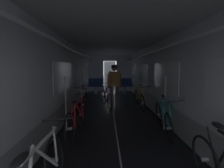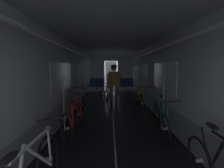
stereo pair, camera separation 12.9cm
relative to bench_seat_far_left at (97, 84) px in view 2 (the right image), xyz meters
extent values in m
cube|color=black|center=(-0.51, -4.82, -0.56)|extent=(0.08, 11.50, 0.01)
cube|color=black|center=(2.31, -4.82, -0.56)|extent=(0.08, 11.50, 0.01)
cube|color=beige|center=(0.90, -4.82, -0.56)|extent=(0.03, 11.27, 0.00)
cube|color=#9EA0A5|center=(-0.61, -4.82, -0.27)|extent=(0.12, 11.50, 0.60)
cube|color=silver|center=(-0.61, -4.82, 0.96)|extent=(0.12, 11.50, 1.85)
cube|color=white|center=(-0.54, -5.40, 0.78)|extent=(0.02, 1.90, 0.80)
cube|color=white|center=(-0.54, -2.52, 0.78)|extent=(0.02, 1.90, 0.80)
cube|color=white|center=(-0.54, 0.35, 0.78)|extent=(0.02, 1.90, 0.80)
cube|color=yellow|center=(-0.54, -4.94, 0.78)|extent=(0.01, 0.20, 0.28)
cylinder|color=white|center=(-0.27, -4.82, 1.53)|extent=(0.07, 11.04, 0.07)
cylinder|color=#B7BABF|center=(-0.37, -5.97, 0.13)|extent=(0.04, 0.04, 1.40)
cylinder|color=#B7BABF|center=(-0.37, -3.37, 0.13)|extent=(0.04, 0.04, 1.40)
cube|color=#9EA0A5|center=(2.41, -4.82, -0.27)|extent=(0.12, 11.50, 0.60)
cube|color=silver|center=(2.41, -4.82, 0.96)|extent=(0.12, 11.50, 1.85)
cube|color=white|center=(2.35, -5.40, 0.78)|extent=(0.02, 1.90, 0.80)
cube|color=white|center=(2.35, -2.52, 0.78)|extent=(0.02, 1.90, 0.80)
cube|color=white|center=(2.35, 0.35, 0.78)|extent=(0.02, 1.90, 0.80)
cube|color=yellow|center=(2.35, -5.04, 0.78)|extent=(0.01, 0.20, 0.28)
cylinder|color=white|center=(2.07, -4.82, 1.53)|extent=(0.07, 11.04, 0.07)
cylinder|color=#B7BABF|center=(2.17, -5.97, 0.13)|extent=(0.04, 0.04, 1.40)
cylinder|color=#B7BABF|center=(2.17, -3.37, 0.13)|extent=(0.04, 0.04, 1.40)
cube|color=silver|center=(-0.05, 0.99, 0.66)|extent=(1.00, 0.12, 2.45)
cube|color=silver|center=(1.85, 0.99, 0.66)|extent=(1.00, 0.12, 2.45)
cube|color=silver|center=(0.90, 0.99, 1.68)|extent=(0.90, 0.12, 0.40)
cube|color=#4C4F54|center=(0.90, 1.69, 0.46)|extent=(0.81, 0.04, 2.05)
cube|color=silver|center=(0.90, -4.82, 1.94)|extent=(3.14, 11.62, 0.12)
cylinder|color=gray|center=(0.00, -0.07, -0.35)|extent=(0.12, 0.12, 0.44)
cube|color=#2D4784|center=(0.00, -0.07, -0.08)|extent=(0.96, 0.44, 0.10)
cube|color=#2D4784|center=(0.00, 0.12, 0.17)|extent=(0.96, 0.08, 0.40)
torus|color=gray|center=(-0.43, 0.15, 0.37)|extent=(0.14, 0.14, 0.02)
cylinder|color=gray|center=(1.80, -0.07, -0.35)|extent=(0.12, 0.12, 0.44)
cube|color=#2D4784|center=(1.80, -0.07, -0.08)|extent=(0.96, 0.44, 0.10)
cube|color=#2D4784|center=(1.80, 0.12, 0.17)|extent=(0.96, 0.08, 0.40)
torus|color=gray|center=(1.37, 0.15, 0.37)|extent=(0.14, 0.14, 0.02)
torus|color=black|center=(-0.21, -3.47, -0.24)|extent=(0.14, 0.67, 0.67)
cylinder|color=#B2B2B7|center=(-0.21, -3.47, -0.24)|extent=(0.10, 0.05, 0.06)
torus|color=black|center=(-0.17, -4.49, -0.24)|extent=(0.14, 0.67, 0.67)
cylinder|color=#B2B2B7|center=(-0.17, -4.49, -0.24)|extent=(0.10, 0.05, 0.06)
cylinder|color=#ADAFB5|center=(-0.20, -4.17, -0.02)|extent=(0.09, 0.54, 0.56)
cylinder|color=#ADAFB5|center=(-0.22, -3.76, -0.02)|extent=(0.11, 0.34, 0.55)
cylinder|color=#ADAFB5|center=(-0.24, -4.02, 0.25)|extent=(0.07, 0.82, 0.04)
cylinder|color=#ADAFB5|center=(-0.23, -3.54, 0.01)|extent=(0.08, 0.17, 0.49)
cylinder|color=#ADAFB5|center=(-0.19, -3.69, -0.26)|extent=(0.05, 0.45, 0.07)
cylinder|color=#ADAFB5|center=(-0.20, -4.46, 0.01)|extent=(0.09, 0.09, 0.49)
cylinder|color=black|center=(-0.18, -3.92, -0.28)|extent=(0.04, 0.17, 0.17)
ellipsoid|color=black|center=(-0.27, -3.59, 0.31)|extent=(0.11, 0.24, 0.07)
cylinder|color=black|center=(-0.24, -4.48, 0.35)|extent=(0.44, 0.04, 0.08)
torus|color=black|center=(1.95, -3.29, -0.24)|extent=(0.13, 0.67, 0.67)
cylinder|color=#B2B2B7|center=(1.95, -3.29, -0.24)|extent=(0.10, 0.05, 0.06)
torus|color=black|center=(1.97, -4.31, -0.24)|extent=(0.13, 0.67, 0.67)
cylinder|color=#B2B2B7|center=(1.97, -4.31, -0.24)|extent=(0.10, 0.05, 0.06)
cylinder|color=yellow|center=(1.99, -4.00, -0.02)|extent=(0.12, 0.54, 0.56)
cylinder|color=yellow|center=(1.99, -3.59, -0.02)|extent=(0.10, 0.34, 0.55)
cylinder|color=yellow|center=(2.03, -3.84, 0.25)|extent=(0.05, 0.82, 0.04)
cylinder|color=yellow|center=(1.99, -3.36, 0.00)|extent=(0.09, 0.16, 0.49)
cylinder|color=yellow|center=(1.96, -3.52, -0.26)|extent=(0.03, 0.45, 0.07)
cylinder|color=yellow|center=(2.00, -4.28, 0.00)|extent=(0.09, 0.09, 0.49)
cylinder|color=black|center=(1.96, -3.74, -0.28)|extent=(0.04, 0.17, 0.17)
ellipsoid|color=black|center=(2.03, -3.41, 0.30)|extent=(0.10, 0.24, 0.07)
cylinder|color=black|center=(2.05, -4.30, 0.34)|extent=(0.44, 0.03, 0.08)
torus|color=black|center=(-0.11, -6.69, -0.24)|extent=(0.17, 0.68, 0.67)
cylinder|color=#B2B2B7|center=(-0.11, -6.69, -0.24)|extent=(0.10, 0.06, 0.06)
torus|color=black|center=(-0.04, -5.68, -0.24)|extent=(0.17, 0.68, 0.67)
cylinder|color=#B2B2B7|center=(-0.04, -5.68, -0.24)|extent=(0.10, 0.06, 0.06)
cylinder|color=red|center=(-0.03, -5.99, -0.02)|extent=(0.15, 0.54, 0.56)
cylinder|color=red|center=(-0.06, -6.40, -0.02)|extent=(0.09, 0.35, 0.55)
cylinder|color=red|center=(-0.01, -6.15, 0.24)|extent=(0.10, 0.82, 0.04)
cylinder|color=red|center=(-0.07, -6.63, 0.00)|extent=(0.10, 0.16, 0.49)
cylinder|color=red|center=(-0.10, -6.47, -0.26)|extent=(0.05, 0.45, 0.07)
cylinder|color=red|center=(-0.01, -5.71, 0.00)|extent=(0.09, 0.09, 0.49)
cylinder|color=black|center=(-0.08, -6.24, -0.28)|extent=(0.05, 0.17, 0.17)
ellipsoid|color=black|center=(-0.03, -6.58, 0.30)|extent=(0.11, 0.25, 0.07)
cylinder|color=black|center=(0.04, -5.69, 0.34)|extent=(0.44, 0.06, 0.08)
torus|color=black|center=(2.10, -5.74, -0.24)|extent=(0.20, 0.68, 0.67)
cylinder|color=#B2B2B7|center=(2.10, -5.74, -0.24)|extent=(0.10, 0.06, 0.06)
torus|color=black|center=(1.99, -6.75, -0.24)|extent=(0.20, 0.68, 0.67)
cylinder|color=#B2B2B7|center=(1.99, -6.75, -0.24)|extent=(0.10, 0.06, 0.06)
cylinder|color=teal|center=(2.05, -6.44, -0.02)|extent=(0.06, 0.55, 0.56)
cylinder|color=teal|center=(2.10, -6.04, -0.02)|extent=(0.14, 0.34, 0.55)
cylinder|color=teal|center=(2.10, -6.29, 0.25)|extent=(0.13, 0.82, 0.04)
cylinder|color=teal|center=(2.13, -5.81, 0.00)|extent=(0.08, 0.17, 0.49)
cylinder|color=teal|center=(2.07, -5.96, -0.26)|extent=(0.08, 0.45, 0.07)
cylinder|color=teal|center=(2.02, -6.73, 0.00)|extent=(0.10, 0.08, 0.49)
cylinder|color=black|center=(2.05, -6.19, -0.28)|extent=(0.05, 0.17, 0.17)
ellipsoid|color=black|center=(2.16, -5.87, 0.30)|extent=(0.12, 0.25, 0.07)
cylinder|color=black|center=(2.07, -6.75, 0.34)|extent=(0.44, 0.07, 0.08)
torus|color=black|center=(2.04, -7.92, -0.24)|extent=(0.14, 0.67, 0.67)
cylinder|color=#B2B2B7|center=(2.04, -7.92, -0.24)|extent=(0.10, 0.05, 0.06)
cylinder|color=black|center=(2.06, -8.22, -0.02)|extent=(0.11, 0.34, 0.55)
cylinder|color=black|center=(2.07, -7.99, 0.01)|extent=(0.08, 0.17, 0.49)
ellipsoid|color=black|center=(2.10, -8.05, 0.31)|extent=(0.10, 0.24, 0.07)
torus|color=black|center=(-0.07, -7.85, -0.23)|extent=(0.14, 0.67, 0.67)
cylinder|color=#B2B2B7|center=(-0.07, -7.85, -0.23)|extent=(0.10, 0.05, 0.06)
cylinder|color=silver|center=(-0.05, -8.16, -0.02)|extent=(0.12, 0.54, 0.56)
cylinder|color=silver|center=(-0.03, -8.32, 0.25)|extent=(0.07, 0.82, 0.04)
cylinder|color=silver|center=(-0.04, -7.88, 0.01)|extent=(0.08, 0.09, 0.49)
ellipsoid|color=black|center=(-0.04, -8.75, 0.31)|extent=(0.11, 0.24, 0.07)
cylinder|color=black|center=(0.00, -7.86, 0.35)|extent=(0.44, 0.04, 0.07)
cylinder|color=brown|center=(0.87, -3.85, -0.12)|extent=(0.13, 0.13, 0.90)
cylinder|color=brown|center=(1.07, -3.82, -0.12)|extent=(0.13, 0.13, 0.90)
cube|color=olive|center=(0.97, -3.83, 0.61)|extent=(0.39, 0.28, 0.56)
cylinder|color=olive|center=(0.75, -3.85, 0.56)|extent=(0.12, 0.21, 0.53)
cylinder|color=olive|center=(1.18, -3.78, 0.56)|extent=(0.12, 0.21, 0.53)
sphere|color=#9E7051|center=(0.97, -3.83, 1.01)|extent=(0.21, 0.21, 0.21)
ellipsoid|color=black|center=(0.97, -3.83, 1.08)|extent=(0.28, 0.32, 0.16)
cube|color=olive|center=(1.00, -4.00, 0.65)|extent=(0.30, 0.21, 0.40)
torus|color=black|center=(0.78, -4.08, -0.23)|extent=(0.21, 0.66, 0.67)
cylinder|color=#B2B2B7|center=(0.78, -4.08, -0.23)|extent=(0.10, 0.07, 0.05)
torus|color=black|center=(0.54, -3.08, -0.23)|extent=(0.21, 0.66, 0.67)
cylinder|color=#B2B2B7|center=(0.54, -3.08, -0.23)|extent=(0.10, 0.07, 0.05)
cylinder|color=purple|center=(0.62, -3.39, -0.01)|extent=(0.15, 0.54, 0.56)
cylinder|color=purple|center=(0.71, -3.79, -0.01)|extent=(0.13, 0.34, 0.55)
cylinder|color=purple|center=(0.66, -3.54, 0.25)|extent=(0.23, 0.81, 0.03)
cylinder|color=purple|center=(0.77, -4.01, 0.01)|extent=(0.05, 0.17, 0.49)
cylinder|color=purple|center=(0.72, -3.86, -0.26)|extent=(0.13, 0.45, 0.07)
cylinder|color=purple|center=(0.55, -3.11, 0.01)|extent=(0.06, 0.09, 0.49)
cylinder|color=black|center=(0.67, -3.64, -0.28)|extent=(0.06, 0.17, 0.17)
ellipsoid|color=black|center=(0.76, -3.96, 0.31)|extent=(0.15, 0.25, 0.06)
cylinder|color=black|center=(0.56, -3.09, 0.35)|extent=(0.43, 0.13, 0.04)
camera|label=1|loc=(0.66, -10.01, 1.05)|focal=25.83mm
camera|label=2|loc=(0.79, -10.01, 1.05)|focal=25.83mm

